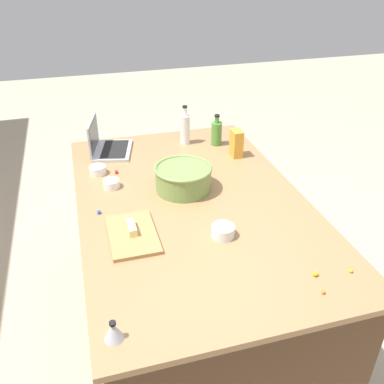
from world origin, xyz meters
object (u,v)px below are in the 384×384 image
at_px(cutting_board, 132,234).
at_px(butter_stick_left, 131,227).
at_px(bottle_olive, 217,133).
at_px(laptop, 107,145).
at_px(ramekin_medium, 98,170).
at_px(mixing_bowl_large, 183,178).
at_px(ramekin_wide, 223,231).
at_px(bottle_vinegar, 185,128).
at_px(ramekin_small, 111,184).
at_px(candy_bag, 236,143).
at_px(kitchen_timer, 114,331).

height_order(cutting_board, butter_stick_left, butter_stick_left).
bearing_deg(butter_stick_left, cutting_board, 180.00).
distance_m(bottle_olive, butter_stick_left, 1.09).
distance_m(laptop, cutting_board, 0.93).
bearing_deg(ramekin_medium, bottle_olive, -75.65).
xyz_separation_m(mixing_bowl_large, butter_stick_left, (-0.33, 0.33, -0.04)).
distance_m(mixing_bowl_large, ramekin_wide, 0.47).
bearing_deg(bottle_vinegar, ramekin_wide, 174.36).
relative_size(bottle_olive, bottle_vinegar, 0.80).
distance_m(bottle_olive, ramekin_medium, 0.82).
relative_size(ramekin_small, ramekin_wide, 0.84).
relative_size(bottle_vinegar, candy_bag, 1.52).
distance_m(cutting_board, kitchen_timer, 0.58).
height_order(butter_stick_left, ramekin_small, butter_stick_left).
relative_size(butter_stick_left, ramekin_wide, 1.03).
bearing_deg(ramekin_medium, butter_stick_left, -171.23).
xyz_separation_m(laptop, ramekin_medium, (-0.28, 0.08, -0.02)).
bearing_deg(butter_stick_left, candy_bag, -49.76).
distance_m(mixing_bowl_large, kitchen_timer, 1.03).
xyz_separation_m(laptop, ramekin_small, (-0.46, 0.03, -0.02)).
height_order(laptop, candy_bag, laptop).
bearing_deg(ramekin_small, butter_stick_left, -174.95).
height_order(butter_stick_left, kitchen_timer, kitchen_timer).
relative_size(laptop, kitchen_timer, 4.58).
height_order(ramekin_small, kitchen_timer, kitchen_timer).
xyz_separation_m(ramekin_small, kitchen_timer, (-1.03, 0.11, 0.01)).
xyz_separation_m(bottle_olive, bottle_vinegar, (0.08, 0.19, 0.02)).
relative_size(butter_stick_left, candy_bag, 0.65).
xyz_separation_m(bottle_vinegar, ramekin_medium, (-0.28, 0.60, -0.08)).
height_order(bottle_olive, cutting_board, bottle_olive).
bearing_deg(candy_bag, cutting_board, 130.97).
xyz_separation_m(laptop, ramekin_wide, (-1.05, -0.41, -0.02)).
relative_size(bottle_olive, cutting_board, 0.61).
distance_m(mixing_bowl_large, ramekin_small, 0.40).
xyz_separation_m(mixing_bowl_large, ramekin_medium, (0.31, 0.43, -0.05)).
distance_m(bottle_vinegar, ramekin_small, 0.71).
relative_size(cutting_board, candy_bag, 2.00).
bearing_deg(ramekin_small, laptop, -3.19).
bearing_deg(laptop, ramekin_medium, 163.41).
xyz_separation_m(bottle_vinegar, ramekin_wide, (-1.05, 0.10, -0.08)).
xyz_separation_m(kitchen_timer, candy_bag, (1.21, -0.90, 0.05)).
relative_size(cutting_board, ramekin_wide, 3.19).
relative_size(laptop, cutting_board, 1.04).
bearing_deg(cutting_board, bottle_olive, -39.01).
xyz_separation_m(butter_stick_left, kitchen_timer, (-0.58, 0.15, -0.00)).
relative_size(mixing_bowl_large, bottle_vinegar, 1.20).
height_order(bottle_vinegar, ramekin_small, bottle_vinegar).
distance_m(butter_stick_left, ramekin_wide, 0.42).
distance_m(ramekin_medium, ramekin_wide, 0.91).
bearing_deg(bottle_olive, ramekin_medium, 104.35).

